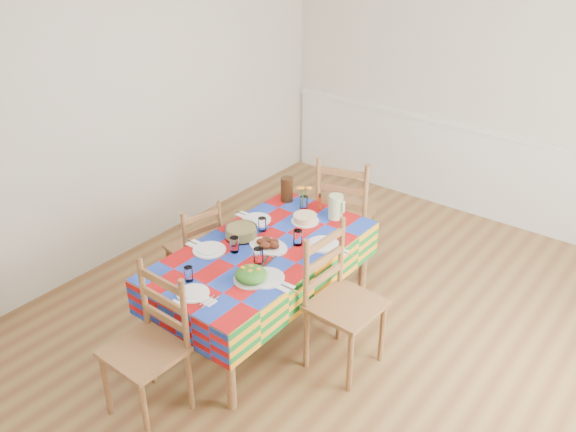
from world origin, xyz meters
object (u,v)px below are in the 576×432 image
at_px(tea_pitcher, 287,189).
at_px(chair_far, 345,212).
at_px(chair_near, 149,347).
at_px(meat_platter, 268,244).
at_px(chair_left, 196,249).
at_px(green_pitcher, 336,207).
at_px(dining_table, 262,257).
at_px(chair_right, 340,302).

bearing_deg(tea_pitcher, chair_far, 46.66).
bearing_deg(chair_near, meat_platter, 90.21).
height_order(chair_far, chair_left, chair_far).
distance_m(green_pitcher, chair_near, 1.83).
relative_size(dining_table, chair_left, 2.05).
bearing_deg(dining_table, chair_near, -89.95).
bearing_deg(chair_far, dining_table, 71.64).
height_order(meat_platter, chair_far, chair_far).
bearing_deg(chair_far, green_pitcher, 93.21).
relative_size(chair_near, chair_far, 0.94).
bearing_deg(dining_table, green_pitcher, 77.74).
relative_size(green_pitcher, chair_far, 0.18).
bearing_deg(chair_right, tea_pitcher, 57.35).
height_order(green_pitcher, tea_pitcher, tea_pitcher).
bearing_deg(green_pitcher, chair_far, 110.79).
bearing_deg(meat_platter, chair_right, -3.43).
relative_size(dining_table, green_pitcher, 8.89).
relative_size(chair_far, chair_right, 1.03).
bearing_deg(tea_pitcher, chair_right, -35.12).
relative_size(dining_table, chair_right, 1.69).
xyz_separation_m(dining_table, chair_near, (0.00, -1.09, -0.11)).
bearing_deg(dining_table, chair_right, 0.17).
bearing_deg(chair_right, chair_left, 92.92).
bearing_deg(chair_far, meat_platter, 72.83).
relative_size(dining_table, meat_platter, 5.65).
bearing_deg(chair_right, chair_far, 34.16).
bearing_deg(green_pitcher, dining_table, -102.26).
relative_size(tea_pitcher, chair_right, 0.20).
relative_size(meat_platter, chair_right, 0.30).
distance_m(meat_platter, chair_right, 0.69).
bearing_deg(green_pitcher, chair_left, -139.52).
bearing_deg(tea_pitcher, meat_platter, -62.26).
bearing_deg(chair_left, green_pitcher, 143.22).
xyz_separation_m(dining_table, chair_right, (0.68, 0.00, -0.10)).
distance_m(tea_pitcher, chair_far, 0.57).
relative_size(green_pitcher, tea_pitcher, 0.95).
bearing_deg(meat_platter, green_pitcher, 78.83).
xyz_separation_m(meat_platter, green_pitcher, (0.13, 0.67, 0.07)).
relative_size(chair_far, chair_left, 1.25).
bearing_deg(chair_right, green_pitcher, 39.00).
relative_size(tea_pitcher, chair_near, 0.21).
relative_size(meat_platter, green_pitcher, 1.57).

